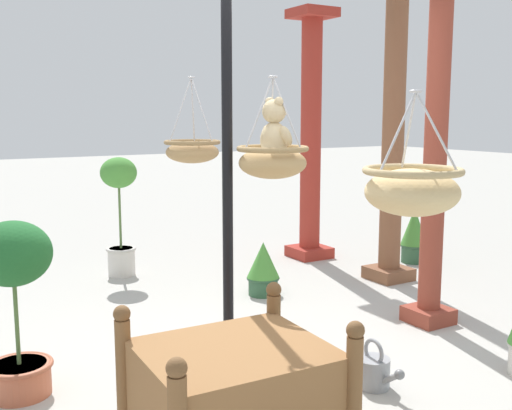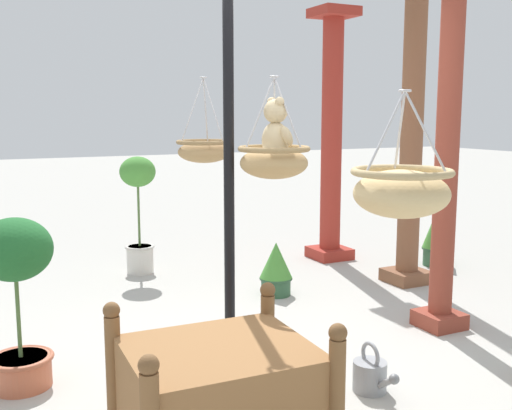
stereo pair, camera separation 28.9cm
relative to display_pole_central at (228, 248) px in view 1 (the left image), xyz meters
name	(u,v)px [view 1 (the left image)]	position (x,y,z in m)	size (l,w,h in m)	color
ground_plane	(245,367)	(0.22, 0.00, -0.74)	(40.00, 40.00, 0.00)	#ADAAA3
display_pole_central	(228,248)	(0.00, 0.00, 0.00)	(0.44, 0.44, 2.40)	black
hanging_basket_with_teddy	(273,160)	(0.15, 0.25, 0.58)	(0.47, 0.47, 0.66)	tan
teddy_bear	(275,133)	(0.15, 0.27, 0.76)	(0.27, 0.24, 0.40)	#D1B789
hanging_basket_left_high	(192,150)	(-1.15, 0.28, 0.58)	(0.47, 0.47, 0.71)	#A37F51
hanging_basket_right_low	(412,189)	(1.31, 0.33, 0.51)	(0.49, 0.49, 0.61)	tan
greenhouse_pillar_left	(311,141)	(-2.07, 2.14, 0.58)	(0.44, 0.44, 2.74)	#9E2D23
greenhouse_pillar_right	(393,130)	(-0.90, 2.27, 0.72)	(0.40, 0.40, 3.03)	brown
greenhouse_pillar_far_back	(436,132)	(0.21, 1.66, 0.74)	(0.33, 0.33, 3.07)	brown
wooden_planter_box	(234,392)	(1.00, -0.50, -0.47)	(0.87, 1.00, 0.67)	olive
potted_plant_flowering_red	(120,206)	(-2.39, 0.04, -0.04)	(0.36, 0.36, 1.20)	beige
potted_plant_tall_leafy	(414,235)	(-1.28, 2.98, -0.43)	(0.29, 0.29, 0.61)	#2D5638
potted_plant_bushy_green	(263,269)	(-1.08, 0.93, -0.50)	(0.30, 0.30, 0.48)	#2D5638
potted_plant_broad_leaf	(15,290)	(-0.10, -1.32, -0.11)	(0.44, 0.44, 1.03)	#BC6042
watering_can	(374,371)	(0.87, 0.52, -0.64)	(0.35, 0.20, 0.30)	gray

